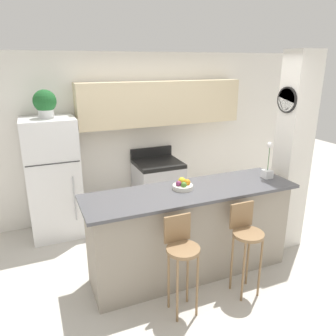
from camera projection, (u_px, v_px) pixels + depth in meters
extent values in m
plane|color=beige|center=(190.00, 271.00, 3.95)|extent=(14.00, 14.00, 0.00)
cube|color=white|center=(137.00, 135.00, 5.27)|extent=(5.60, 0.06, 2.55)
cube|color=beige|center=(161.00, 103.00, 5.07)|extent=(2.60, 0.32, 0.66)
cube|color=silver|center=(153.00, 116.00, 5.10)|extent=(0.60, 0.28, 0.12)
cube|color=white|center=(292.00, 154.00, 4.21)|extent=(0.36, 0.32, 2.55)
cylinder|color=black|center=(287.00, 100.00, 3.92)|extent=(0.02, 0.31, 0.31)
cylinder|color=white|center=(286.00, 100.00, 3.92)|extent=(0.01, 0.27, 0.27)
cube|color=gray|center=(191.00, 233.00, 3.80)|extent=(2.30, 0.60, 1.02)
cube|color=#4C4C51|center=(192.00, 191.00, 3.63)|extent=(2.42, 0.72, 0.04)
cube|color=white|center=(56.00, 197.00, 4.66)|extent=(0.71, 0.62, 1.15)
cube|color=white|center=(49.00, 138.00, 4.39)|extent=(0.71, 0.62, 0.54)
cube|color=#333333|center=(53.00, 164.00, 4.20)|extent=(0.67, 0.01, 0.01)
cylinder|color=#B2B2B7|center=(75.00, 199.00, 4.44)|extent=(0.02, 0.02, 0.64)
cube|color=silver|center=(158.00, 190.00, 5.28)|extent=(0.71, 0.65, 0.85)
cube|color=black|center=(158.00, 164.00, 5.14)|extent=(0.71, 0.65, 0.06)
cube|color=black|center=(151.00, 152.00, 5.37)|extent=(0.71, 0.04, 0.16)
cube|color=black|center=(166.00, 195.00, 4.98)|extent=(0.42, 0.01, 0.27)
cylinder|color=olive|center=(183.00, 250.00, 3.09)|extent=(0.32, 0.32, 0.03)
cube|color=olive|center=(177.00, 228.00, 3.17)|extent=(0.28, 0.02, 0.28)
cylinder|color=olive|center=(177.00, 291.00, 3.08)|extent=(0.02, 0.02, 0.69)
cylinder|color=olive|center=(197.00, 286.00, 3.15)|extent=(0.02, 0.02, 0.69)
cylinder|color=olive|center=(169.00, 278.00, 3.26)|extent=(0.02, 0.02, 0.69)
cylinder|color=olive|center=(188.00, 273.00, 3.34)|extent=(0.02, 0.02, 0.69)
cylinder|color=olive|center=(248.00, 234.00, 3.37)|extent=(0.32, 0.32, 0.03)
cube|color=olive|center=(242.00, 215.00, 3.44)|extent=(0.28, 0.02, 0.28)
cylinder|color=olive|center=(243.00, 273.00, 3.35)|extent=(0.02, 0.02, 0.69)
cylinder|color=olive|center=(260.00, 268.00, 3.43)|extent=(0.02, 0.02, 0.69)
cylinder|color=olive|center=(232.00, 262.00, 3.54)|extent=(0.02, 0.02, 0.69)
cylinder|color=olive|center=(248.00, 257.00, 3.62)|extent=(0.02, 0.02, 0.69)
cylinder|color=silver|center=(46.00, 114.00, 4.29)|extent=(0.19, 0.19, 0.11)
sphere|color=#1E5B28|center=(45.00, 101.00, 4.24)|extent=(0.30, 0.30, 0.30)
cube|color=white|center=(267.00, 174.00, 3.99)|extent=(0.11, 0.11, 0.10)
cylinder|color=#386633|center=(269.00, 158.00, 3.93)|extent=(0.01, 0.01, 0.30)
sphere|color=white|center=(270.00, 145.00, 3.87)|extent=(0.07, 0.07, 0.07)
cylinder|color=silver|center=(183.00, 187.00, 3.64)|extent=(0.23, 0.23, 0.05)
sphere|color=orange|center=(187.00, 182.00, 3.64)|extent=(0.08, 0.08, 0.08)
sphere|color=gold|center=(182.00, 181.00, 3.67)|extent=(0.09, 0.09, 0.09)
sphere|color=#7A2D56|center=(179.00, 184.00, 3.61)|extent=(0.07, 0.07, 0.07)
sphere|color=#4C7F2D|center=(184.00, 185.00, 3.58)|extent=(0.06, 0.06, 0.06)
cylinder|color=black|center=(101.00, 220.00, 4.81)|extent=(0.28, 0.28, 0.38)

